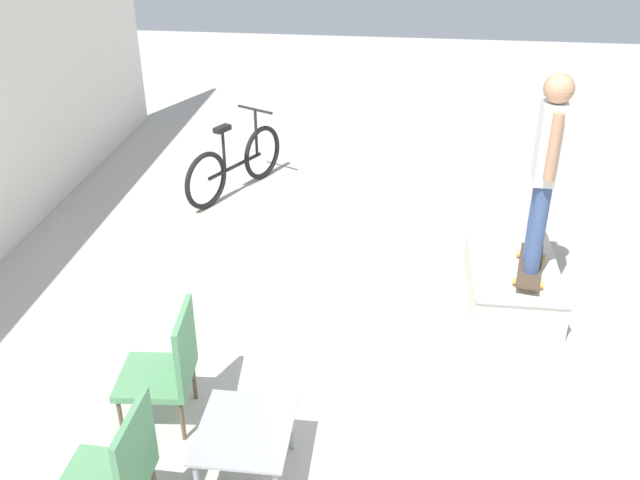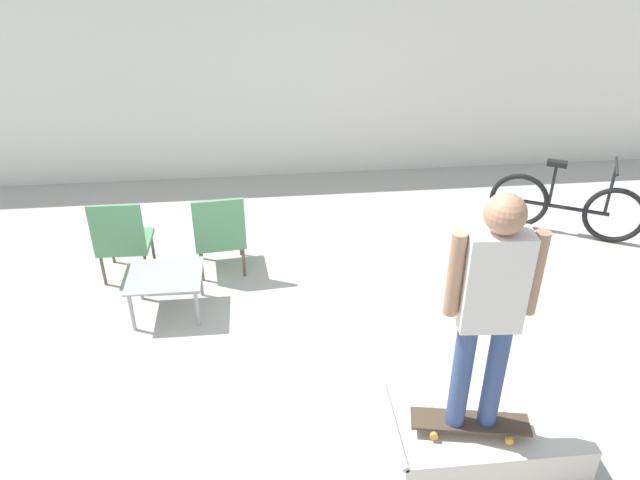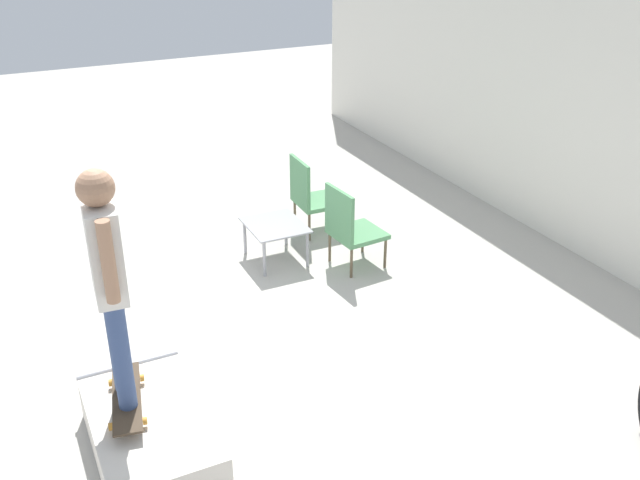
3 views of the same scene
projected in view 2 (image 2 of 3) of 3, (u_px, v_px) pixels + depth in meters
The scene contains 9 objects.
ground_plane at pixel (289, 389), 5.20m from camera, with size 24.00×24.00×0.00m, color #B7B2A8.
house_wall_back at pixel (266, 70), 8.19m from camera, with size 12.00×0.06×3.00m.
skate_ramp_box at pixel (482, 435), 4.54m from camera, with size 1.36×0.79×0.39m.
skateboard_on_ramp at pixel (470, 422), 4.30m from camera, with size 0.83×0.36×0.07m.
person_skater at pixel (491, 300), 3.77m from camera, with size 0.57×0.24×1.73m.
coffee_table at pixel (165, 280), 5.93m from camera, with size 0.70×0.60×0.43m.
patio_chair_left at pixel (122, 238), 6.40m from camera, with size 0.53×0.53×0.93m.
patio_chair_right at pixel (220, 233), 6.49m from camera, with size 0.56×0.56×0.93m.
bicycle at pixel (566, 206), 7.28m from camera, with size 1.58×0.86×0.96m.
Camera 2 is at (-0.14, -3.86, 3.70)m, focal length 35.00 mm.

